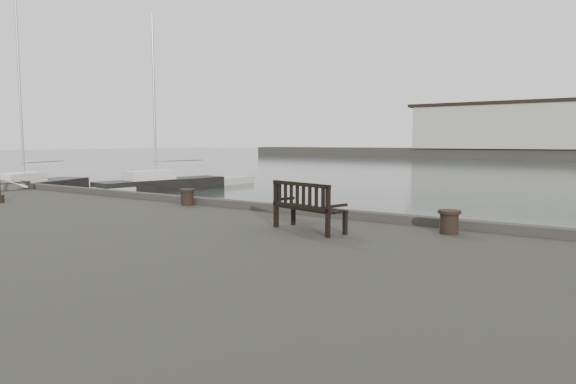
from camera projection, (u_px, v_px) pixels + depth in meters
name	position (u px, v px, depth m)	size (l,w,h in m)	color
ground	(307.00, 277.00, 12.48)	(400.00, 400.00, 0.00)	black
pontoon	(122.00, 190.00, 31.95)	(2.00, 24.00, 0.50)	#ADABA0
breakwater	(566.00, 136.00, 90.04)	(140.00, 9.50, 12.20)	#383530
bench	(308.00, 216.00, 9.86)	(1.68, 0.95, 0.91)	black
bollard_left	(187.00, 197.00, 13.89)	(0.42, 0.42, 0.44)	black
bollard_right	(449.00, 222.00, 9.54)	(0.42, 0.42, 0.44)	black
yacht_a	(30.00, 191.00, 31.79)	(5.46, 9.05, 12.16)	black
yacht_c	(162.00, 187.00, 34.11)	(3.58, 9.08, 12.02)	black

